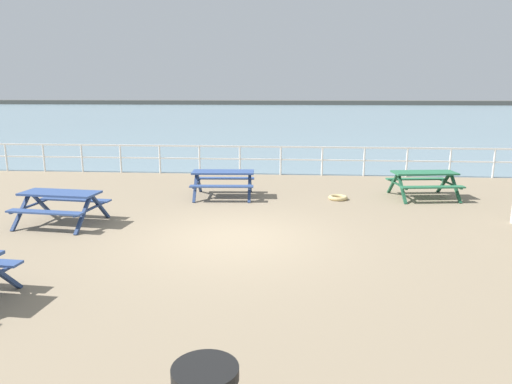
{
  "coord_description": "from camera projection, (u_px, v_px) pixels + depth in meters",
  "views": [
    {
      "loc": [
        1.25,
        -9.49,
        3.1
      ],
      "look_at": [
        0.39,
        1.0,
        0.8
      ],
      "focal_mm": 32.75,
      "sensor_mm": 36.0,
      "label": 1
    }
  ],
  "objects": [
    {
      "name": "ground_plane",
      "position": [
        234.0,
        242.0,
        10.03
      ],
      "size": [
        30.0,
        24.0,
        0.2
      ],
      "primitive_type": "cube",
      "color": "gray"
    },
    {
      "name": "picnic_table_near_right",
      "position": [
        61.0,
        200.0,
        10.93
      ],
      "size": [
        1.94,
        1.7,
        0.8
      ],
      "rotation": [
        0.0,
        0.0,
        -0.1
      ],
      "color": "#334C84",
      "rests_on": "ground"
    },
    {
      "name": "picnic_table_near_left",
      "position": [
        223.0,
        178.0,
        13.73
      ],
      "size": [
        1.89,
        1.65,
        0.8
      ],
      "rotation": [
        0.0,
        0.0,
        0.07
      ],
      "color": "#334C84",
      "rests_on": "ground"
    },
    {
      "name": "rope_coil",
      "position": [
        338.0,
        198.0,
        13.53
      ],
      "size": [
        0.55,
        0.55,
        0.11
      ],
      "primitive_type": "torus",
      "color": "tan",
      "rests_on": "ground"
    },
    {
      "name": "seaward_railing",
      "position": [
        260.0,
        155.0,
        17.39
      ],
      "size": [
        23.07,
        0.07,
        1.08
      ],
      "color": "white",
      "rests_on": "ground"
    },
    {
      "name": "picnic_table_far_left",
      "position": [
        424.0,
        178.0,
        13.62
      ],
      "size": [
        1.98,
        1.74,
        0.8
      ],
      "rotation": [
        0.0,
        0.0,
        0.13
      ],
      "color": "#286B47",
      "rests_on": "ground"
    },
    {
      "name": "distant_shoreline",
      "position": [
        289.0,
        105.0,
        103.24
      ],
      "size": [
        142.0,
        6.0,
        1.8
      ],
      "primitive_type": "cube",
      "color": "#4C4C47",
      "rests_on": "ground"
    },
    {
      "name": "sea_band",
      "position": [
        285.0,
        114.0,
        61.37
      ],
      "size": [
        142.0,
        90.0,
        0.01
      ],
      "primitive_type": "cube",
      "color": "gray",
      "rests_on": "ground"
    }
  ]
}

